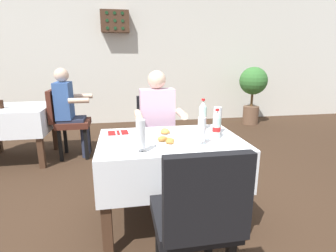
{
  "coord_description": "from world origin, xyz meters",
  "views": [
    {
      "loc": [
        -0.37,
        -1.86,
        1.37
      ],
      "look_at": [
        -0.01,
        0.19,
        0.83
      ],
      "focal_mm": 27.59,
      "sensor_mm": 36.0,
      "label": 1
    }
  ],
  "objects_px": {
    "cola_bottle_primary": "(217,126)",
    "background_patron": "(69,108)",
    "plate_near_camera": "(169,142)",
    "plate_far_diner": "(166,133)",
    "beer_glass_left": "(217,120)",
    "background_chair_right": "(66,119)",
    "main_dining_table": "(170,159)",
    "beer_glass_right": "(141,136)",
    "cola_bottle_secondary": "(203,116)",
    "background_table_tumbler": "(1,104)",
    "chair_far_diner_seat": "(157,135)",
    "background_dining_table": "(14,120)",
    "wall_bottle_rack": "(115,21)",
    "potted_plant_corner": "(253,87)",
    "beer_glass_middle": "(202,131)",
    "seated_diner_far": "(158,123)",
    "napkin_cutlery_set": "(118,133)",
    "chair_near_camera_side": "(197,217)"
  },
  "relations": [
    {
      "from": "beer_glass_middle",
      "to": "background_dining_table",
      "type": "distance_m",
      "value": 2.84
    },
    {
      "from": "main_dining_table",
      "to": "cola_bottle_secondary",
      "type": "distance_m",
      "value": 0.52
    },
    {
      "from": "beer_glass_right",
      "to": "potted_plant_corner",
      "type": "height_order",
      "value": "potted_plant_corner"
    },
    {
      "from": "napkin_cutlery_set",
      "to": "beer_glass_left",
      "type": "bearing_deg",
      "value": -10.07
    },
    {
      "from": "background_table_tumbler",
      "to": "wall_bottle_rack",
      "type": "xyz_separation_m",
      "value": [
        1.48,
        1.99,
        1.3
      ]
    },
    {
      "from": "background_patron",
      "to": "beer_glass_right",
      "type": "bearing_deg",
      "value": -67.46
    },
    {
      "from": "main_dining_table",
      "to": "beer_glass_right",
      "type": "relative_size",
      "value": 4.93
    },
    {
      "from": "background_chair_right",
      "to": "potted_plant_corner",
      "type": "bearing_deg",
      "value": 21.44
    },
    {
      "from": "background_patron",
      "to": "potted_plant_corner",
      "type": "relative_size",
      "value": 1.03
    },
    {
      "from": "cola_bottle_secondary",
      "to": "background_patron",
      "type": "height_order",
      "value": "background_patron"
    },
    {
      "from": "cola_bottle_secondary",
      "to": "background_patron",
      "type": "distance_m",
      "value": 2.12
    },
    {
      "from": "plate_far_diner",
      "to": "cola_bottle_primary",
      "type": "relative_size",
      "value": 1.02
    },
    {
      "from": "chair_far_diner_seat",
      "to": "background_dining_table",
      "type": "distance_m",
      "value": 2.08
    },
    {
      "from": "main_dining_table",
      "to": "beer_glass_left",
      "type": "xyz_separation_m",
      "value": [
        0.43,
        0.09,
        0.3
      ]
    },
    {
      "from": "seated_diner_far",
      "to": "napkin_cutlery_set",
      "type": "xyz_separation_m",
      "value": [
        -0.41,
        -0.44,
        0.04
      ]
    },
    {
      "from": "beer_glass_left",
      "to": "background_patron",
      "type": "bearing_deg",
      "value": 132.15
    },
    {
      "from": "cola_bottle_primary",
      "to": "background_patron",
      "type": "height_order",
      "value": "background_patron"
    },
    {
      "from": "beer_glass_middle",
      "to": "background_table_tumbler",
      "type": "height_order",
      "value": "beer_glass_middle"
    },
    {
      "from": "cola_bottle_secondary",
      "to": "background_table_tumbler",
      "type": "bearing_deg",
      "value": 147.54
    },
    {
      "from": "beer_glass_left",
      "to": "cola_bottle_secondary",
      "type": "height_order",
      "value": "cola_bottle_secondary"
    },
    {
      "from": "cola_bottle_primary",
      "to": "wall_bottle_rack",
      "type": "bearing_deg",
      "value": 102.31
    },
    {
      "from": "plate_far_diner",
      "to": "background_chair_right",
      "type": "height_order",
      "value": "background_chair_right"
    },
    {
      "from": "plate_far_diner",
      "to": "beer_glass_left",
      "type": "height_order",
      "value": "beer_glass_left"
    },
    {
      "from": "beer_glass_middle",
      "to": "cola_bottle_primary",
      "type": "xyz_separation_m",
      "value": [
        0.16,
        0.13,
        -0.0
      ]
    },
    {
      "from": "chair_far_diner_seat",
      "to": "cola_bottle_secondary",
      "type": "relative_size",
      "value": 3.46
    },
    {
      "from": "cola_bottle_secondary",
      "to": "potted_plant_corner",
      "type": "distance_m",
      "value": 3.56
    },
    {
      "from": "plate_near_camera",
      "to": "main_dining_table",
      "type": "bearing_deg",
      "value": 74.19
    },
    {
      "from": "cola_bottle_secondary",
      "to": "potted_plant_corner",
      "type": "height_order",
      "value": "potted_plant_corner"
    },
    {
      "from": "cola_bottle_secondary",
      "to": "potted_plant_corner",
      "type": "bearing_deg",
      "value": 55.18
    },
    {
      "from": "cola_bottle_secondary",
      "to": "background_patron",
      "type": "relative_size",
      "value": 0.22
    },
    {
      "from": "plate_near_camera",
      "to": "beer_glass_left",
      "type": "xyz_separation_m",
      "value": [
        0.46,
        0.21,
        0.1
      ]
    },
    {
      "from": "background_patron",
      "to": "potted_plant_corner",
      "type": "xyz_separation_m",
      "value": [
        3.49,
        1.39,
        0.09
      ]
    },
    {
      "from": "plate_far_diner",
      "to": "wall_bottle_rack",
      "type": "bearing_deg",
      "value": 96.98
    },
    {
      "from": "main_dining_table",
      "to": "napkin_cutlery_set",
      "type": "distance_m",
      "value": 0.51
    },
    {
      "from": "plate_far_diner",
      "to": "background_table_tumbler",
      "type": "xyz_separation_m",
      "value": [
        -1.91,
        1.56,
        0.04
      ]
    },
    {
      "from": "potted_plant_corner",
      "to": "background_chair_right",
      "type": "bearing_deg",
      "value": -158.56
    },
    {
      "from": "plate_near_camera",
      "to": "plate_far_diner",
      "type": "distance_m",
      "value": 0.25
    },
    {
      "from": "plate_far_diner",
      "to": "background_table_tumbler",
      "type": "bearing_deg",
      "value": 140.79
    },
    {
      "from": "beer_glass_left",
      "to": "main_dining_table",
      "type": "bearing_deg",
      "value": -168.49
    },
    {
      "from": "beer_glass_left",
      "to": "background_chair_right",
      "type": "distance_m",
      "value": 2.34
    },
    {
      "from": "cola_bottle_secondary",
      "to": "background_chair_right",
      "type": "bearing_deg",
      "value": 134.29
    },
    {
      "from": "cola_bottle_primary",
      "to": "background_chair_right",
      "type": "relative_size",
      "value": 0.25
    },
    {
      "from": "background_chair_right",
      "to": "wall_bottle_rack",
      "type": "distance_m",
      "value": 2.55
    },
    {
      "from": "beer_glass_right",
      "to": "background_patron",
      "type": "xyz_separation_m",
      "value": [
        -0.85,
        2.06,
        -0.15
      ]
    },
    {
      "from": "beer_glass_right",
      "to": "wall_bottle_rack",
      "type": "height_order",
      "value": "wall_bottle_rack"
    },
    {
      "from": "chair_near_camera_side",
      "to": "beer_glass_middle",
      "type": "xyz_separation_m",
      "value": [
        0.2,
        0.6,
        0.3
      ]
    },
    {
      "from": "beer_glass_middle",
      "to": "background_patron",
      "type": "height_order",
      "value": "background_patron"
    },
    {
      "from": "plate_far_diner",
      "to": "beer_glass_right",
      "type": "xyz_separation_m",
      "value": [
        -0.24,
        -0.4,
        0.1
      ]
    },
    {
      "from": "chair_far_diner_seat",
      "to": "potted_plant_corner",
      "type": "xyz_separation_m",
      "value": [
        2.38,
        2.38,
        0.24
      ]
    },
    {
      "from": "chair_far_diner_seat",
      "to": "beer_glass_middle",
      "type": "height_order",
      "value": "chair_far_diner_seat"
    }
  ]
}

